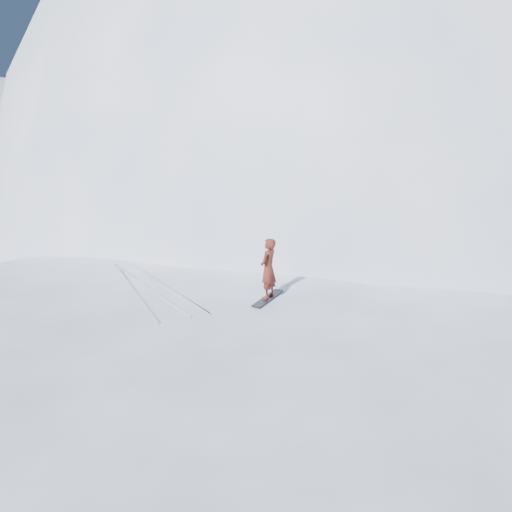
# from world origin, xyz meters

# --- Properties ---
(ground) EXTENTS (400.00, 400.00, 0.00)m
(ground) POSITION_xyz_m (0.00, 0.00, 0.00)
(ground) COLOR white
(ground) RESTS_ON ground
(near_ridge) EXTENTS (36.00, 28.00, 4.80)m
(near_ridge) POSITION_xyz_m (1.00, 3.00, 0.00)
(near_ridge) COLOR white
(near_ridge) RESTS_ON ground
(summit_peak) EXTENTS (60.00, 56.00, 56.00)m
(summit_peak) POSITION_xyz_m (22.00, 26.00, 0.00)
(summit_peak) COLOR white
(summit_peak) RESTS_ON ground
(peak_shoulder) EXTENTS (28.00, 24.00, 18.00)m
(peak_shoulder) POSITION_xyz_m (10.00, 20.00, 0.00)
(peak_shoulder) COLOR white
(peak_shoulder) RESTS_ON ground
(wind_bumps) EXTENTS (16.00, 14.40, 1.00)m
(wind_bumps) POSITION_xyz_m (-0.56, 2.12, 0.00)
(wind_bumps) COLOR white
(wind_bumps) RESTS_ON ground
(snowboard) EXTENTS (1.46, 1.28, 0.03)m
(snowboard) POSITION_xyz_m (2.85, 1.91, 2.41)
(snowboard) COLOR black
(snowboard) RESTS_ON near_ridge
(snowboarder) EXTENTS (0.82, 0.79, 1.89)m
(snowboarder) POSITION_xyz_m (2.85, 1.91, 3.37)
(snowboarder) COLOR maroon
(snowboarder) RESTS_ON snowboard
(board_tracks) EXTENTS (2.14, 5.98, 0.04)m
(board_tracks) POSITION_xyz_m (-0.30, 4.34, 2.42)
(board_tracks) COLOR silver
(board_tracks) RESTS_ON ground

